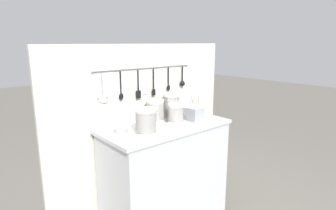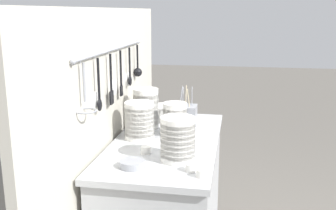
{
  "view_description": "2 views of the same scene",
  "coord_description": "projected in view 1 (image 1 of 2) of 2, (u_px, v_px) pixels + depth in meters",
  "views": [
    {
      "loc": [
        -1.51,
        -1.81,
        1.67
      ],
      "look_at": [
        0.05,
        0.03,
        1.13
      ],
      "focal_mm": 30.0,
      "sensor_mm": 36.0,
      "label": 1
    },
    {
      "loc": [
        -1.99,
        -0.36,
        1.64
      ],
      "look_at": [
        0.03,
        -0.0,
        1.15
      ],
      "focal_mm": 42.0,
      "sensor_mm": 36.0,
      "label": 2
    }
  ],
  "objects": [
    {
      "name": "cup_beside_plates",
      "position": [
        139.0,
        138.0,
        2.06
      ],
      "size": [
        0.05,
        0.05,
        0.04
      ],
      "color": "silver",
      "rests_on": "counter"
    },
    {
      "name": "cup_front_left",
      "position": [
        158.0,
        127.0,
        2.33
      ],
      "size": [
        0.05,
        0.05,
        0.04
      ],
      "color": "silver",
      "rests_on": "counter"
    },
    {
      "name": "cup_front_right",
      "position": [
        137.0,
        142.0,
        1.99
      ],
      "size": [
        0.05,
        0.05,
        0.04
      ],
      "color": "silver",
      "rests_on": "counter"
    },
    {
      "name": "cup_edge_near",
      "position": [
        169.0,
        125.0,
        2.38
      ],
      "size": [
        0.05,
        0.05,
        0.04
      ],
      "color": "silver",
      "rests_on": "counter"
    },
    {
      "name": "steel_mixing_bowl",
      "position": [
        121.0,
        130.0,
        2.26
      ],
      "size": [
        0.11,
        0.11,
        0.03
      ],
      "color": "#93969E",
      "rests_on": "counter"
    },
    {
      "name": "plate_stack",
      "position": [
        192.0,
        111.0,
        2.8
      ],
      "size": [
        0.2,
        0.2,
        0.08
      ],
      "color": "silver",
      "rests_on": "counter"
    },
    {
      "name": "counter",
      "position": [
        166.0,
        175.0,
        2.56
      ],
      "size": [
        1.15,
        0.56,
        0.96
      ],
      "color": "#B7BABC",
      "rests_on": "ground"
    },
    {
      "name": "bowl_stack_tall_left",
      "position": [
        176.0,
        114.0,
        2.47
      ],
      "size": [
        0.13,
        0.13,
        0.18
      ],
      "color": "silver",
      "rests_on": "counter"
    },
    {
      "name": "cup_edge_far",
      "position": [
        209.0,
        116.0,
        2.69
      ],
      "size": [
        0.05,
        0.05,
        0.04
      ],
      "color": "silver",
      "rests_on": "counter"
    },
    {
      "name": "bowl_stack_wide_centre",
      "position": [
        146.0,
        122.0,
        2.18
      ],
      "size": [
        0.16,
        0.16,
        0.21
      ],
      "color": "silver",
      "rests_on": "counter"
    },
    {
      "name": "cup_centre",
      "position": [
        166.0,
        129.0,
        2.29
      ],
      "size": [
        0.05,
        0.05,
        0.04
      ],
      "color": "silver",
      "rests_on": "counter"
    },
    {
      "name": "cup_by_caddy",
      "position": [
        140.0,
        126.0,
        2.36
      ],
      "size": [
        0.05,
        0.05,
        0.04
      ],
      "color": "silver",
      "rests_on": "counter"
    },
    {
      "name": "back_wall",
      "position": [
        145.0,
        131.0,
        2.72
      ],
      "size": [
        1.95,
        0.11,
        1.65
      ],
      "color": "beige",
      "rests_on": "ground"
    },
    {
      "name": "bowl_stack_short_front",
      "position": [
        171.0,
        105.0,
        2.68
      ],
      "size": [
        0.15,
        0.15,
        0.24
      ],
      "color": "silver",
      "rests_on": "counter"
    },
    {
      "name": "cutlery_caddy",
      "position": [
        195.0,
        114.0,
        2.58
      ],
      "size": [
        0.12,
        0.12,
        0.25
      ],
      "color": "#93969E",
      "rests_on": "counter"
    },
    {
      "name": "bowl_stack_back_corner",
      "position": [
        155.0,
        111.0,
        2.55
      ],
      "size": [
        0.16,
        0.16,
        0.2
      ],
      "color": "silver",
      "rests_on": "counter"
    }
  ]
}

